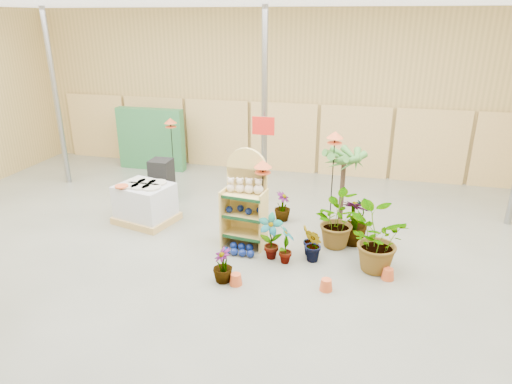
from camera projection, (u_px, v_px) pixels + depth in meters
room at (232, 139)px, 8.13m from camera, size 15.20×12.10×4.70m
display_shelf at (246, 202)px, 8.84m from camera, size 0.87×0.61×1.95m
teddy_bears at (246, 187)px, 8.63m from camera, size 0.72×0.19×0.31m
gazing_balls_shelf at (245, 210)px, 8.79m from camera, size 0.72×0.24×0.14m
gazing_balls_floor at (240, 250)px, 8.73m from camera, size 0.63×0.39×0.15m
pallet_stack at (145, 203)px, 9.98m from camera, size 1.42×1.27×0.90m
charcoal_planters at (162, 179)px, 11.25m from camera, size 0.50×0.50×1.00m
trellis_stock at (151, 139)px, 13.35m from camera, size 2.00×0.30×1.80m
offer_sign at (263, 145)px, 10.21m from camera, size 0.50×0.08×2.20m
bird_table_front at (263, 167)px, 8.43m from camera, size 0.34×0.34×1.78m
bird_table_right at (335, 139)px, 9.09m from camera, size 0.34×0.34×2.13m
bird_table_back at (171, 123)px, 12.13m from camera, size 0.34×0.34×1.74m
palm at (344, 157)px, 9.40m from camera, size 0.70×0.70×1.80m
potted_plant_0 at (270, 237)px, 8.43m from camera, size 0.49×0.35×0.88m
potted_plant_1 at (309, 240)px, 8.58m from camera, size 0.40×0.43×0.63m
potted_plant_2 at (334, 220)px, 8.89m from camera, size 1.21×1.25×1.07m
potted_plant_3 at (354, 222)px, 8.97m from camera, size 0.67×0.67×0.95m
potted_plant_4 at (363, 217)px, 9.33m from camera, size 0.49×0.52×0.81m
potted_plant_7 at (223, 265)px, 7.72m from camera, size 0.49×0.49×0.62m
potted_plant_8 at (286, 244)px, 8.27m from camera, size 0.37×0.47×0.78m
potted_plant_9 at (314, 245)px, 8.34m from camera, size 0.45×0.48×0.68m
potted_plant_10 at (374, 240)px, 7.99m from camera, size 1.31×1.23×1.17m
potted_plant_11 at (283, 207)px, 10.07m from camera, size 0.41×0.41×0.65m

